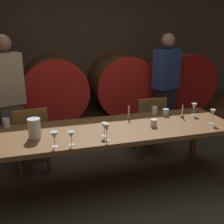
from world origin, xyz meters
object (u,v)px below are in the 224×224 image
(wine_barrel_center_left, at_px, (54,88))
(cup_far_right, at_px, (166,112))
(guest_left, at_px, (9,99))
(cup_far_left, at_px, (6,123))
(candle_left, at_px, (129,115))
(wine_glass_far_right, at_px, (213,113))
(pitcher, at_px, (34,128))
(wine_glass_center_left, at_px, (107,129))
(chair_left, at_px, (32,137))
(candle_right, at_px, (182,114))
(chair_right, at_px, (149,123))
(dining_table, at_px, (107,134))
(wine_barrel_far_right, at_px, (179,80))
(wine_glass_right, at_px, (194,107))
(cup_center_left, at_px, (154,123))
(cup_center_right, at_px, (155,110))
(wine_glass_left, at_px, (71,135))
(wine_glass_far_left, at_px, (54,136))
(wine_barrel_center_right, at_px, (120,84))
(wine_glass_center_right, at_px, (104,127))
(guest_right, at_px, (165,88))

(wine_barrel_center_left, height_order, cup_far_right, wine_barrel_center_left)
(guest_left, height_order, cup_far_left, guest_left)
(candle_left, relative_size, wine_glass_far_right, 1.05)
(pitcher, xyz_separation_m, wine_glass_center_left, (0.68, -0.27, 0.02))
(chair_left, height_order, candle_right, candle_right)
(guest_left, xyz_separation_m, candle_left, (1.40, -0.85, -0.09))
(guest_left, xyz_separation_m, candle_right, (2.05, -0.97, -0.10))
(wine_barrel_center_left, height_order, chair_right, wine_barrel_center_left)
(dining_table, height_order, chair_right, chair_right)
(guest_left, height_order, candle_left, guest_left)
(wine_barrel_far_right, bearing_deg, wine_glass_right, -112.67)
(chair_right, bearing_deg, cup_center_left, 73.77)
(wine_barrel_far_right, bearing_deg, candle_left, -135.56)
(cup_center_right, bearing_deg, wine_glass_left, -150.70)
(wine_glass_right, xyz_separation_m, wine_glass_far_right, (0.03, -0.34, 0.02))
(candle_right, xyz_separation_m, pitcher, (-1.75, -0.16, 0.06))
(wine_glass_far_left, bearing_deg, wine_glass_left, -1.42)
(wine_barrel_center_left, distance_m, cup_center_left, 2.00)
(guest_left, bearing_deg, cup_center_right, 138.20)
(wine_barrel_center_right, xyz_separation_m, wine_glass_left, (-1.13, -2.01, -0.02))
(guest_left, distance_m, candle_right, 2.27)
(wine_glass_center_left, height_order, cup_center_right, wine_glass_center_left)
(wine_glass_center_right, xyz_separation_m, wine_glass_far_right, (1.28, 0.01, 0.02))
(candle_right, height_order, wine_glass_center_right, candle_right)
(wine_glass_right, distance_m, cup_far_left, 2.24)
(dining_table, bearing_deg, wine_glass_center_left, -104.88)
(guest_right, distance_m, wine_glass_far_left, 2.31)
(chair_right, bearing_deg, wine_glass_left, 42.98)
(wine_barrel_center_left, relative_size, wine_glass_far_right, 5.86)
(dining_table, xyz_separation_m, chair_right, (0.81, 0.68, -0.19))
(chair_left, relative_size, cup_far_right, 10.52)
(wine_glass_right, bearing_deg, wine_barrel_center_left, 136.03)
(chair_right, bearing_deg, guest_right, -133.17)
(candle_right, height_order, pitcher, pitcher)
(dining_table, bearing_deg, wine_barrel_center_right, 67.36)
(wine_glass_right, distance_m, cup_center_right, 0.49)
(chair_left, height_order, cup_center_right, chair_left)
(cup_far_left, bearing_deg, pitcher, -53.33)
(chair_right, height_order, pitcher, pitcher)
(wine_barrel_center_left, xyz_separation_m, cup_far_left, (-0.64, -1.33, -0.07))
(cup_far_left, height_order, cup_center_right, cup_far_left)
(wine_barrel_center_left, distance_m, pitcher, 1.76)
(cup_far_right, bearing_deg, wine_barrel_center_left, 130.81)
(cup_far_left, height_order, cup_far_right, cup_far_left)
(guest_left, height_order, candle_right, guest_left)
(pitcher, bearing_deg, wine_glass_far_left, -57.80)
(wine_glass_center_left, bearing_deg, cup_far_left, 145.57)
(wine_glass_far_right, bearing_deg, cup_far_left, 166.43)
(guest_right, distance_m, cup_far_right, 0.95)
(pitcher, relative_size, cup_far_right, 2.43)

